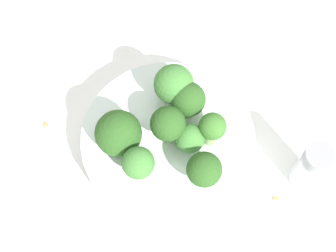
{
  "coord_description": "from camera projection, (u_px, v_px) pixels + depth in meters",
  "views": [
    {
      "loc": [
        -0.1,
        0.2,
        0.57
      ],
      "look_at": [
        0.0,
        0.0,
        0.08
      ],
      "focal_mm": 50.0,
      "sensor_mm": 36.0,
      "label": 1
    }
  ],
  "objects": [
    {
      "name": "ground_plane",
      "position": [
        168.0,
        150.0,
        0.61
      ],
      "size": [
        3.0,
        3.0,
        0.0
      ],
      "primitive_type": "plane",
      "color": "white"
    },
    {
      "name": "bowl",
      "position": [
        168.0,
        144.0,
        0.59
      ],
      "size": [
        0.21,
        0.21,
        0.04
      ],
      "primitive_type": "cylinder",
      "color": "silver",
      "rests_on": "ground_plane"
    },
    {
      "name": "broccoli_floret_0",
      "position": [
        138.0,
        164.0,
        0.53
      ],
      "size": [
        0.04,
        0.04,
        0.05
      ],
      "color": "#8EB770",
      "rests_on": "bowl"
    },
    {
      "name": "broccoli_floret_1",
      "position": [
        168.0,
        125.0,
        0.54
      ],
      "size": [
        0.04,
        0.04,
        0.06
      ],
      "color": "#8EB770",
      "rests_on": "bowl"
    },
    {
      "name": "broccoli_floret_2",
      "position": [
        212.0,
        128.0,
        0.54
      ],
      "size": [
        0.03,
        0.03,
        0.05
      ],
      "color": "#84AD66",
      "rests_on": "bowl"
    },
    {
      "name": "broccoli_floret_3",
      "position": [
        204.0,
        170.0,
        0.52
      ],
      "size": [
        0.04,
        0.04,
        0.05
      ],
      "color": "#84AD66",
      "rests_on": "bowl"
    },
    {
      "name": "broccoli_floret_4",
      "position": [
        191.0,
        136.0,
        0.55
      ],
      "size": [
        0.04,
        0.04,
        0.04
      ],
      "color": "#84AD66",
      "rests_on": "bowl"
    },
    {
      "name": "broccoli_floret_5",
      "position": [
        174.0,
        85.0,
        0.56
      ],
      "size": [
        0.05,
        0.05,
        0.06
      ],
      "color": "#84AD66",
      "rests_on": "bowl"
    },
    {
      "name": "broccoli_floret_6",
      "position": [
        188.0,
        100.0,
        0.56
      ],
      "size": [
        0.04,
        0.04,
        0.06
      ],
      "color": "#84AD66",
      "rests_on": "bowl"
    },
    {
      "name": "broccoli_floret_7",
      "position": [
        118.0,
        134.0,
        0.54
      ],
      "size": [
        0.06,
        0.06,
        0.06
      ],
      "color": "#7A9E5B",
      "rests_on": "bowl"
    },
    {
      "name": "pepper_shaker",
      "position": [
        311.0,
        167.0,
        0.56
      ],
      "size": [
        0.04,
        0.04,
        0.08
      ],
      "color": "silver",
      "rests_on": "ground_plane"
    },
    {
      "name": "almond_crumb_1",
      "position": [
        277.0,
        195.0,
        0.58
      ],
      "size": [
        0.01,
        0.01,
        0.01
      ],
      "primitive_type": "cube",
      "rotation": [
        0.0,
        0.0,
        3.41
      ],
      "color": "#AD7F4C",
      "rests_on": "ground_plane"
    },
    {
      "name": "almond_crumb_2",
      "position": [
        45.0,
        124.0,
        0.62
      ],
      "size": [
        0.01,
        0.01,
        0.01
      ],
      "primitive_type": "cube",
      "rotation": [
        0.0,
        0.0,
        0.76
      ],
      "color": "#AD7F4C",
      "rests_on": "ground_plane"
    }
  ]
}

